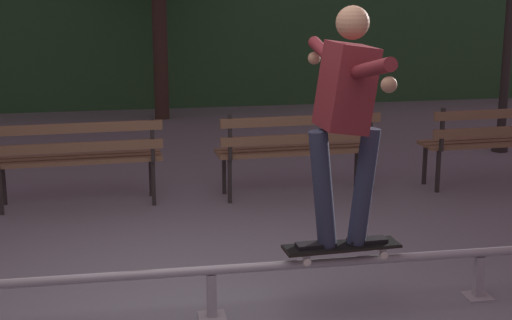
{
  "coord_description": "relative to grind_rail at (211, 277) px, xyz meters",
  "views": [
    {
      "loc": [
        -0.52,
        -4.46,
        2.22
      ],
      "look_at": [
        0.43,
        0.96,
        0.85
      ],
      "focal_mm": 54.06,
      "sensor_mm": 36.0,
      "label": 1
    }
  ],
  "objects": [
    {
      "name": "skateboard",
      "position": [
        0.87,
        0.0,
        0.15
      ],
      "size": [
        0.79,
        0.25,
        0.09
      ],
      "color": "black",
      "rests_on": "grind_rail"
    },
    {
      "name": "park_bench_rightmost",
      "position": [
        3.32,
        2.61,
        0.25
      ],
      "size": [
        1.62,
        0.48,
        0.88
      ],
      "color": "#282623",
      "rests_on": "ground"
    },
    {
      "name": "park_bench_right_center",
      "position": [
        1.18,
        2.61,
        0.25
      ],
      "size": [
        1.62,
        0.48,
        0.88
      ],
      "color": "#282623",
      "rests_on": "ground"
    },
    {
      "name": "grind_rail",
      "position": [
        0.0,
        0.0,
        0.0
      ],
      "size": [
        4.38,
        0.18,
        0.36
      ],
      "color": "#9E9EA3",
      "rests_on": "ground"
    },
    {
      "name": "park_bench_left_center",
      "position": [
        -0.96,
        2.61,
        0.25
      ],
      "size": [
        1.62,
        0.48,
        0.88
      ],
      "color": "#282623",
      "rests_on": "ground"
    },
    {
      "name": "hedge_backdrop",
      "position": [
        0.0,
        8.47,
        0.97
      ],
      "size": [
        24.0,
        1.2,
        2.51
      ],
      "primitive_type": "cube",
      "color": "#2D5B33",
      "rests_on": "ground"
    },
    {
      "name": "skateboarder",
      "position": [
        0.87,
        0.0,
        1.09
      ],
      "size": [
        0.63,
        1.41,
        1.56
      ],
      "color": "black",
      "rests_on": "skateboard"
    }
  ]
}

